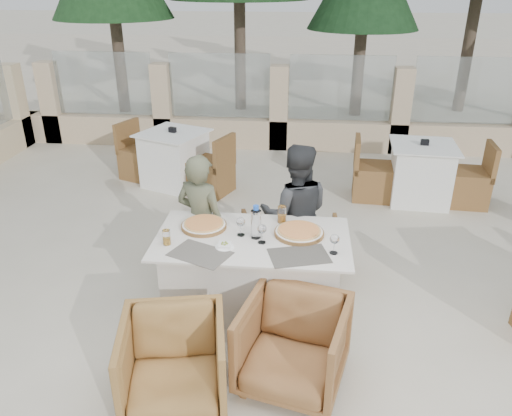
# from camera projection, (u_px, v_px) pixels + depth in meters

# --- Properties ---
(ground) EXTENTS (80.00, 80.00, 0.00)m
(ground) POSITION_uv_depth(u_px,v_px,m) (246.00, 319.00, 4.36)
(ground) COLOR beige
(ground) RESTS_ON ground
(sand_patch) EXTENTS (30.00, 16.00, 0.01)m
(sand_patch) POSITION_uv_depth(u_px,v_px,m) (294.00, 63.00, 16.97)
(sand_patch) COLOR beige
(sand_patch) RESTS_ON ground
(perimeter_wall_far) EXTENTS (10.00, 0.34, 1.60)m
(perimeter_wall_far) POSITION_uv_depth(u_px,v_px,m) (279.00, 102.00, 8.34)
(perimeter_wall_far) COLOR beige
(perimeter_wall_far) RESTS_ON ground
(dining_table) EXTENTS (1.60, 0.90, 0.77)m
(dining_table) POSITION_uv_depth(u_px,v_px,m) (253.00, 277.00, 4.27)
(dining_table) COLOR silver
(dining_table) RESTS_ON ground
(placemat_near_left) EXTENTS (0.53, 0.46, 0.00)m
(placemat_near_left) POSITION_uv_depth(u_px,v_px,m) (200.00, 254.00, 3.86)
(placemat_near_left) COLOR #625D54
(placemat_near_left) RESTS_ON dining_table
(placemat_near_right) EXTENTS (0.52, 0.41, 0.00)m
(placemat_near_right) POSITION_uv_depth(u_px,v_px,m) (299.00, 256.00, 3.84)
(placemat_near_right) COLOR #544F48
(placemat_near_right) RESTS_ON dining_table
(pizza_left) EXTENTS (0.47, 0.47, 0.05)m
(pizza_left) POSITION_uv_depth(u_px,v_px,m) (204.00, 225.00, 4.26)
(pizza_left) COLOR #CA4B1B
(pizza_left) RESTS_ON dining_table
(pizza_right) EXTENTS (0.47, 0.47, 0.05)m
(pizza_right) POSITION_uv_depth(u_px,v_px,m) (299.00, 232.00, 4.14)
(pizza_right) COLOR #D84F1D
(pizza_right) RESTS_ON dining_table
(water_bottle) EXTENTS (0.10, 0.10, 0.29)m
(water_bottle) POSITION_uv_depth(u_px,v_px,m) (256.00, 222.00, 4.05)
(water_bottle) COLOR #BEDAF9
(water_bottle) RESTS_ON dining_table
(wine_glass_centre) EXTENTS (0.09, 0.09, 0.18)m
(wine_glass_centre) POSITION_uv_depth(u_px,v_px,m) (241.00, 225.00, 4.10)
(wine_glass_centre) COLOR white
(wine_glass_centre) RESTS_ON dining_table
(wine_glass_near) EXTENTS (0.09, 0.09, 0.18)m
(wine_glass_near) POSITION_uv_depth(u_px,v_px,m) (262.00, 233.00, 3.99)
(wine_glass_near) COLOR white
(wine_glass_near) RESTS_ON dining_table
(wine_glass_corner) EXTENTS (0.09, 0.09, 0.18)m
(wine_glass_corner) POSITION_uv_depth(u_px,v_px,m) (334.00, 243.00, 3.83)
(wine_glass_corner) COLOR white
(wine_glass_corner) RESTS_ON dining_table
(beer_glass_left) EXTENTS (0.06, 0.06, 0.13)m
(beer_glass_left) POSITION_uv_depth(u_px,v_px,m) (167.00, 237.00, 3.98)
(beer_glass_left) COLOR orange
(beer_glass_left) RESTS_ON dining_table
(beer_glass_right) EXTENTS (0.08, 0.08, 0.15)m
(beer_glass_right) POSITION_uv_depth(u_px,v_px,m) (282.00, 214.00, 4.33)
(beer_glass_right) COLOR orange
(beer_glass_right) RESTS_ON dining_table
(olive_dish) EXTENTS (0.12, 0.12, 0.04)m
(olive_dish) POSITION_uv_depth(u_px,v_px,m) (225.00, 245.00, 3.95)
(olive_dish) COLOR white
(olive_dish) RESTS_ON dining_table
(armchair_far_left) EXTENTS (0.77, 0.78, 0.58)m
(armchair_far_left) POSITION_uv_depth(u_px,v_px,m) (220.00, 248.00, 4.92)
(armchair_far_left) COLOR brown
(armchair_far_left) RESTS_ON ground
(armchair_far_right) EXTENTS (0.62, 0.64, 0.56)m
(armchair_far_right) POSITION_uv_depth(u_px,v_px,m) (307.00, 248.00, 4.93)
(armchair_far_right) COLOR olive
(armchair_far_right) RESTS_ON ground
(armchair_near_left) EXTENTS (0.82, 0.84, 0.65)m
(armchair_near_left) POSITION_uv_depth(u_px,v_px,m) (174.00, 363.00, 3.40)
(armchair_near_left) COLOR olive
(armchair_near_left) RESTS_ON ground
(armchair_near_right) EXTENTS (0.87, 0.89, 0.67)m
(armchair_near_right) POSITION_uv_depth(u_px,v_px,m) (293.00, 345.00, 3.56)
(armchair_near_right) COLOR brown
(armchair_near_right) RESTS_ON ground
(diner_left) EXTENTS (0.56, 0.47, 1.33)m
(diner_left) POSITION_uv_depth(u_px,v_px,m) (201.00, 223.00, 4.58)
(diner_left) COLOR #575B42
(diner_left) RESTS_ON ground
(diner_right) EXTENTS (0.71, 0.57, 1.38)m
(diner_right) POSITION_uv_depth(u_px,v_px,m) (295.00, 215.00, 4.67)
(diner_right) COLOR #333538
(diner_right) RESTS_ON ground
(bg_table_a) EXTENTS (1.83, 1.38, 0.77)m
(bg_table_a) POSITION_uv_depth(u_px,v_px,m) (175.00, 159.00, 7.01)
(bg_table_a) COLOR white
(bg_table_a) RESTS_ON ground
(bg_table_b) EXTENTS (1.69, 0.94, 0.77)m
(bg_table_b) POSITION_uv_depth(u_px,v_px,m) (420.00, 173.00, 6.50)
(bg_table_b) COLOR white
(bg_table_b) RESTS_ON ground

